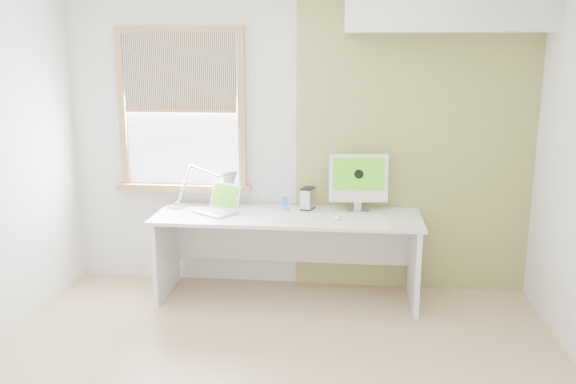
# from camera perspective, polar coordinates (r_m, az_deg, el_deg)

# --- Properties ---
(room) EXTENTS (4.04, 3.54, 2.64)m
(room) POSITION_cam_1_polar(r_m,az_deg,el_deg) (3.49, -1.81, 0.96)
(room) COLOR tan
(room) RESTS_ON ground
(accent_wall) EXTENTS (2.00, 0.02, 2.60)m
(accent_wall) POSITION_cam_1_polar(r_m,az_deg,el_deg) (5.20, 11.87, 4.66)
(accent_wall) COLOR olive
(accent_wall) RESTS_ON room
(soffit) EXTENTS (1.60, 0.40, 0.42)m
(soffit) POSITION_cam_1_polar(r_m,az_deg,el_deg) (5.02, 15.04, 16.80)
(soffit) COLOR white
(soffit) RESTS_ON room
(window) EXTENTS (1.20, 0.14, 1.42)m
(window) POSITION_cam_1_polar(r_m,az_deg,el_deg) (5.33, -10.09, 7.57)
(window) COLOR #9E7049
(window) RESTS_ON room
(desk) EXTENTS (2.20, 0.70, 0.73)m
(desk) POSITION_cam_1_polar(r_m,az_deg,el_deg) (5.08, 0.01, -4.12)
(desk) COLOR silver
(desk) RESTS_ON room
(desk_lamp) EXTENTS (0.68, 0.28, 0.38)m
(desk_lamp) POSITION_cam_1_polar(r_m,az_deg,el_deg) (5.20, -6.49, 0.66)
(desk_lamp) COLOR silver
(desk_lamp) RESTS_ON desk
(laptop) EXTENTS (0.43, 0.42, 0.24)m
(laptop) POSITION_cam_1_polar(r_m,az_deg,el_deg) (5.07, -6.51, -1.26)
(laptop) COLOR silver
(laptop) RESTS_ON desk
(phone_dock) EXTENTS (0.09, 0.09, 0.14)m
(phone_dock) POSITION_cam_1_polar(r_m,az_deg,el_deg) (5.09, -0.24, -1.35)
(phone_dock) COLOR silver
(phone_dock) RESTS_ON desk
(external_drive) EXTENTS (0.13, 0.17, 0.19)m
(external_drive) POSITION_cam_1_polar(r_m,az_deg,el_deg) (5.12, 1.89, -0.62)
(external_drive) COLOR silver
(external_drive) RESTS_ON desk
(imac) EXTENTS (0.50, 0.18, 0.48)m
(imac) POSITION_cam_1_polar(r_m,az_deg,el_deg) (5.07, 6.70, 1.20)
(imac) COLOR silver
(imac) RESTS_ON desk
(keyboard) EXTENTS (0.43, 0.18, 0.02)m
(keyboard) POSITION_cam_1_polar(r_m,az_deg,el_deg) (4.71, 7.38, -3.00)
(keyboard) COLOR white
(keyboard) RESTS_ON desk
(mouse) EXTENTS (0.09, 0.12, 0.03)m
(mouse) POSITION_cam_1_polar(r_m,az_deg,el_deg) (4.84, 4.74, -2.43)
(mouse) COLOR white
(mouse) RESTS_ON desk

